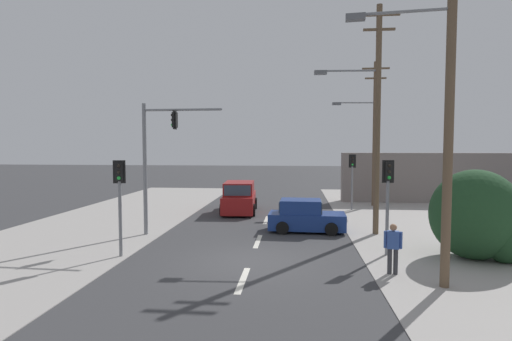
{
  "coord_description": "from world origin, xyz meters",
  "views": [
    {
      "loc": [
        1.56,
        -13.81,
        4.06
      ],
      "look_at": [
        -0.18,
        4.0,
        2.98
      ],
      "focal_mm": 28.0,
      "sensor_mm": 36.0,
      "label": 1
    }
  ],
  "objects": [
    {
      "name": "lane_dash_near",
      "position": [
        0.0,
        -2.0,
        0.0
      ],
      "size": [
        0.2,
        2.4,
        0.01
      ],
      "primitive_type": "cube",
      "color": "silver",
      "rests_on": "ground"
    },
    {
      "name": "pedestrian_at_kerb",
      "position": [
        4.66,
        -1.03,
        0.93
      ],
      "size": [
        0.55,
        0.27,
        1.63
      ],
      "color": "#333338",
      "rests_on": "ground"
    },
    {
      "name": "traffic_signal_mast",
      "position": [
        -4.71,
        3.75,
        3.83
      ],
      "size": [
        3.69,
        0.44,
        6.0
      ],
      "color": "slate",
      "rests_on": "ground"
    },
    {
      "name": "suv_crossing_left",
      "position": [
        -1.84,
        10.42,
        0.88
      ],
      "size": [
        2.27,
        4.63,
        1.9
      ],
      "color": "maroon",
      "rests_on": "ground"
    },
    {
      "name": "ground_plane",
      "position": [
        0.0,
        0.0,
        0.0
      ],
      "size": [
        140.0,
        140.0,
        0.0
      ],
      "primitive_type": "plane",
      "color": "#3A3A3D"
    },
    {
      "name": "pedestal_signal_far_median",
      "position": [
        5.19,
        11.92,
        2.42
      ],
      "size": [
        0.44,
        0.29,
        3.56
      ],
      "color": "slate",
      "rests_on": "ground"
    },
    {
      "name": "utility_pole_background_right",
      "position": [
        6.79,
        13.9,
        5.23
      ],
      "size": [
        3.78,
        0.53,
        9.73
      ],
      "color": "brown",
      "rests_on": "ground"
    },
    {
      "name": "kerb_left_verge",
      "position": [
        -8.5,
        4.0,
        0.01
      ],
      "size": [
        8.0,
        40.0,
        0.02
      ],
      "primitive_type": "cube",
      "color": "#A39E99",
      "rests_on": "ground"
    },
    {
      "name": "pedestal_signal_left_kerb",
      "position": [
        -4.81,
        0.12,
        2.42
      ],
      "size": [
        0.43,
        0.31,
        3.56
      ],
      "color": "slate",
      "rests_on": "ground"
    },
    {
      "name": "shopfront_wall_far",
      "position": [
        11.0,
        16.0,
        1.8
      ],
      "size": [
        12.0,
        1.0,
        3.6
      ],
      "primitive_type": "cube",
      "color": "gray",
      "rests_on": "ground"
    },
    {
      "name": "pedestal_signal_right_kerb",
      "position": [
        4.99,
        1.28,
        2.42
      ],
      "size": [
        0.44,
        0.3,
        3.56
      ],
      "color": "slate",
      "rests_on": "ground"
    },
    {
      "name": "utility_pole_foreground_right",
      "position": [
        5.75,
        -2.05,
        5.84
      ],
      "size": [
        3.78,
        0.6,
        10.93
      ],
      "color": "brown",
      "rests_on": "ground"
    },
    {
      "name": "hatchback_oncoming_near",
      "position": [
        2.06,
        5.22,
        0.7
      ],
      "size": [
        3.69,
        1.87,
        1.53
      ],
      "color": "navy",
      "rests_on": "ground"
    },
    {
      "name": "utility_pole_midground_right",
      "position": [
        5.16,
        4.86,
        5.57
      ],
      "size": [
        3.78,
        0.4,
        10.4
      ],
      "color": "brown",
      "rests_on": "ground"
    },
    {
      "name": "lane_dash_mid",
      "position": [
        0.0,
        3.0,
        0.0
      ],
      "size": [
        0.2,
        2.4,
        0.01
      ],
      "primitive_type": "cube",
      "color": "silver",
      "rests_on": "ground"
    },
    {
      "name": "lane_dash_far",
      "position": [
        0.0,
        8.0,
        0.0
      ],
      "size": [
        0.2,
        2.4,
        0.01
      ],
      "primitive_type": "cube",
      "color": "silver",
      "rests_on": "ground"
    },
    {
      "name": "kerb_right_verge",
      "position": [
        9.0,
        2.0,
        0.01
      ],
      "size": [
        10.0,
        44.0,
        0.02
      ],
      "primitive_type": "cube",
      "color": "#A39E99",
      "rests_on": "ground"
    },
    {
      "name": "roadside_bush",
      "position": [
        8.17,
        1.04,
        1.53
      ],
      "size": [
        3.29,
        2.82,
        3.24
      ],
      "color": "#1E4223",
      "rests_on": "ground"
    }
  ]
}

